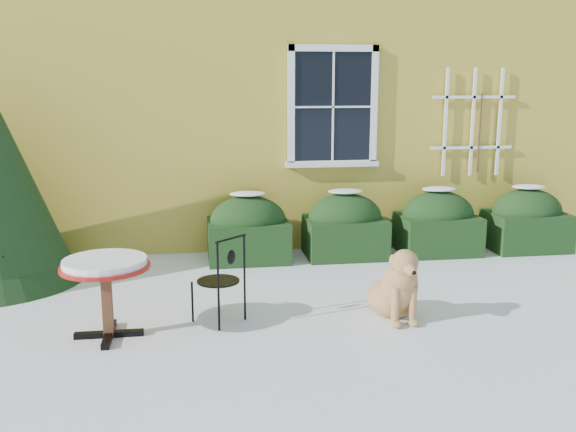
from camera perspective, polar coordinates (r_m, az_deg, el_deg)
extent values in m
plane|color=white|center=(6.16, 1.38, -10.13)|extent=(80.00, 80.00, 0.00)
cube|color=gold|center=(12.68, -4.09, 14.93)|extent=(12.00, 8.00, 6.00)
cube|color=black|center=(8.80, 4.00, 9.65)|extent=(1.05, 0.03, 1.45)
cube|color=white|center=(8.79, 4.09, 14.67)|extent=(1.23, 0.06, 0.09)
cube|color=white|center=(8.85, 3.94, 4.66)|extent=(1.23, 0.06, 0.09)
cube|color=white|center=(8.68, 0.28, 9.65)|extent=(0.09, 0.06, 1.63)
cube|color=white|center=(8.93, 7.64, 9.61)|extent=(0.09, 0.06, 1.63)
cube|color=white|center=(8.78, 4.03, 9.65)|extent=(0.02, 0.02, 1.45)
cube|color=white|center=(8.78, 4.03, 9.65)|extent=(1.05, 0.02, 0.02)
cube|color=white|center=(8.85, 3.94, 4.63)|extent=(1.29, 0.14, 0.07)
cube|color=white|center=(9.26, 13.82, 8.06)|extent=(0.04, 0.03, 1.50)
cube|color=white|center=(9.42, 16.10, 8.00)|extent=(0.04, 0.03, 1.50)
cube|color=white|center=(9.59, 18.29, 7.92)|extent=(0.04, 0.03, 1.50)
cube|color=white|center=(9.45, 15.98, 5.88)|extent=(1.20, 0.03, 0.04)
cube|color=white|center=(9.41, 16.22, 10.12)|extent=(1.20, 0.03, 0.04)
cylinder|color=#472D19|center=(9.45, 16.65, 7.06)|extent=(0.02, 0.02, 1.10)
cube|color=black|center=(8.45, -3.55, -2.18)|extent=(1.05, 0.80, 0.52)
ellipsoid|color=black|center=(8.40, -3.57, -0.45)|extent=(1.00, 0.72, 0.67)
ellipsoid|color=white|center=(8.33, -3.60, 1.98)|extent=(0.47, 0.32, 0.06)
cube|color=black|center=(8.66, 5.06, -1.87)|extent=(1.05, 0.80, 0.52)
ellipsoid|color=black|center=(8.60, 5.09, -0.18)|extent=(1.00, 0.72, 0.67)
ellipsoid|color=white|center=(8.53, 5.14, 2.20)|extent=(0.47, 0.32, 0.06)
cube|color=black|center=(9.04, 13.11, -1.54)|extent=(1.05, 0.80, 0.52)
ellipsoid|color=black|center=(8.99, 13.18, 0.08)|extent=(1.00, 0.72, 0.67)
ellipsoid|color=white|center=(8.92, 13.29, 2.35)|extent=(0.47, 0.32, 0.06)
cube|color=black|center=(9.59, 20.36, -1.22)|extent=(1.05, 0.80, 0.52)
ellipsoid|color=black|center=(9.54, 20.47, 0.31)|extent=(1.00, 0.72, 0.67)
ellipsoid|color=white|center=(9.48, 20.63, 2.44)|extent=(0.47, 0.32, 0.06)
cube|color=black|center=(6.22, -15.62, -10.08)|extent=(0.63, 0.07, 0.05)
cube|color=black|center=(6.22, -15.62, -10.08)|extent=(0.07, 0.63, 0.05)
cube|color=brown|center=(6.12, -15.78, -7.39)|extent=(0.09, 0.09, 0.67)
cylinder|color=#9F130D|center=(6.02, -15.95, -4.37)|extent=(0.80, 0.80, 0.04)
cylinder|color=white|center=(6.01, -15.98, -3.96)|extent=(0.75, 0.75, 0.06)
cylinder|color=black|center=(6.60, -6.18, -6.78)|extent=(0.02, 0.02, 0.41)
cylinder|color=black|center=(6.37, -8.50, -7.55)|extent=(0.02, 0.02, 0.41)
cylinder|color=black|center=(6.37, -3.85, -7.45)|extent=(0.02, 0.02, 0.41)
cylinder|color=black|center=(6.12, -6.17, -8.30)|extent=(0.02, 0.02, 0.41)
cylinder|color=black|center=(6.30, -6.22, -5.76)|extent=(0.42, 0.42, 0.02)
cylinder|color=black|center=(6.24, -3.91, -3.73)|extent=(0.02, 0.02, 0.45)
cylinder|color=black|center=(5.99, -6.26, -4.43)|extent=(0.02, 0.02, 0.45)
cylinder|color=black|center=(6.05, -5.10, -2.02)|extent=(0.31, 0.29, 0.02)
ellipsoid|color=black|center=(6.10, -5.07, -3.67)|extent=(0.10, 0.09, 0.14)
cylinder|color=black|center=(7.60, -23.85, -4.99)|extent=(0.03, 0.03, 0.47)
cylinder|color=black|center=(7.98, -22.84, -4.13)|extent=(0.03, 0.03, 0.47)
cylinder|color=black|center=(7.87, -23.13, -0.64)|extent=(0.03, 0.03, 0.52)
ellipsoid|color=tan|center=(6.58, 9.20, -7.18)|extent=(0.53, 0.57, 0.39)
ellipsoid|color=tan|center=(6.37, 9.87, -6.16)|extent=(0.40, 0.36, 0.49)
sphere|color=tan|center=(6.29, 10.10, -5.38)|extent=(0.30, 0.30, 0.30)
cylinder|color=tan|center=(6.28, 9.52, -7.95)|extent=(0.08, 0.08, 0.39)
cylinder|color=tan|center=(6.35, 11.01, -7.79)|extent=(0.08, 0.08, 0.39)
ellipsoid|color=tan|center=(6.29, 9.63, -9.45)|extent=(0.11, 0.14, 0.06)
ellipsoid|color=tan|center=(6.36, 11.12, -9.27)|extent=(0.11, 0.14, 0.06)
cylinder|color=tan|center=(6.27, 10.15, -4.94)|extent=(0.20, 0.24, 0.21)
sphere|color=tan|center=(6.20, 10.35, -4.11)|extent=(0.26, 0.26, 0.26)
ellipsoid|color=tan|center=(6.11, 10.77, -4.71)|extent=(0.14, 0.21, 0.11)
sphere|color=black|center=(6.03, 11.12, -4.98)|extent=(0.04, 0.04, 0.04)
ellipsoid|color=tan|center=(6.19, 9.27, -4.10)|extent=(0.07, 0.09, 0.16)
ellipsoid|color=tan|center=(6.27, 11.14, -3.94)|extent=(0.07, 0.09, 0.16)
cylinder|color=tan|center=(6.85, 9.77, -7.53)|extent=(0.24, 0.29, 0.07)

